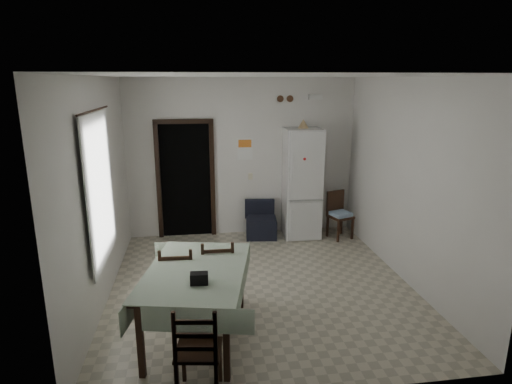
{
  "coord_description": "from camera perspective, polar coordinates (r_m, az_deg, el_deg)",
  "views": [
    {
      "loc": [
        -0.89,
        -5.52,
        2.84
      ],
      "look_at": [
        0.0,
        0.5,
        1.25
      ],
      "focal_mm": 30.0,
      "sensor_mm": 36.0,
      "label": 1
    }
  ],
  "objects": [
    {
      "name": "dining_chair_far_left",
      "position": [
        5.37,
        -10.39,
        -11.67
      ],
      "size": [
        0.43,
        0.43,
        0.96
      ],
      "primitive_type": null,
      "rotation": [
        0.0,
        0.0,
        3.11
      ],
      "color": "black",
      "rests_on": "ground"
    },
    {
      "name": "curtain",
      "position": [
        5.59,
        -20.03,
        0.41
      ],
      "size": [
        0.02,
        1.45,
        1.85
      ],
      "primitive_type": "cube",
      "color": "white",
      "rests_on": "ground"
    },
    {
      "name": "ceiling",
      "position": [
        5.59,
        0.78,
        15.26
      ],
      "size": [
        4.2,
        4.5,
        0.02
      ],
      "primitive_type": null,
      "color": "white",
      "rests_on": "ground"
    },
    {
      "name": "corner_chair",
      "position": [
        8.02,
        11.19,
        -3.08
      ],
      "size": [
        0.48,
        0.48,
        0.87
      ],
      "primitive_type": null,
      "rotation": [
        0.0,
        0.0,
        0.33
      ],
      "color": "black",
      "rests_on": "ground"
    },
    {
      "name": "dining_chair_near_head",
      "position": [
        4.17,
        -7.67,
        -20.01
      ],
      "size": [
        0.47,
        0.47,
        0.95
      ],
      "primitive_type": null,
      "rotation": [
        0.0,
        0.0,
        2.99
      ],
      "color": "black",
      "rests_on": "ground"
    },
    {
      "name": "curtain_rod",
      "position": [
        5.45,
        -20.81,
        10.14
      ],
      "size": [
        0.02,
        1.6,
        0.02
      ],
      "primitive_type": "cylinder",
      "rotation": [
        1.57,
        0.0,
        0.0
      ],
      "color": "black",
      "rests_on": "ground"
    },
    {
      "name": "dining_table",
      "position": [
        4.98,
        -7.84,
        -14.57
      ],
      "size": [
        1.37,
        1.79,
        0.84
      ],
      "primitive_type": null,
      "rotation": [
        0.0,
        0.0,
        -0.21
      ],
      "color": "#95A88F",
      "rests_on": "ground"
    },
    {
      "name": "wall_left",
      "position": [
        5.82,
        -20.15,
        -0.09
      ],
      "size": [
        0.02,
        4.5,
        2.9
      ],
      "primitive_type": null,
      "color": "silver",
      "rests_on": "ground"
    },
    {
      "name": "black_bag",
      "position": [
        4.45,
        -7.59,
        -11.35
      ],
      "size": [
        0.19,
        0.12,
        0.12
      ],
      "primitive_type": "cube",
      "rotation": [
        0.0,
        0.0,
        -0.05
      ],
      "color": "black",
      "rests_on": "dining_table"
    },
    {
      "name": "dining_chair_far_right",
      "position": [
        5.48,
        -5.14,
        -10.87
      ],
      "size": [
        0.42,
        0.42,
        0.97
      ],
      "primitive_type": null,
      "rotation": [
        0.0,
        0.0,
        3.13
      ],
      "color": "black",
      "rests_on": "ground"
    },
    {
      "name": "calendar_image",
      "position": [
        7.89,
        -1.49,
        6.48
      ],
      "size": [
        0.24,
        0.01,
        0.14
      ],
      "primitive_type": "cube",
      "color": "orange",
      "rests_on": "ground"
    },
    {
      "name": "doorway",
      "position": [
        8.17,
        -9.33,
        1.87
      ],
      "size": [
        1.06,
        0.52,
        2.22
      ],
      "color": "black",
      "rests_on": "ground"
    },
    {
      "name": "window_recess",
      "position": [
        5.62,
        -21.13,
        0.36
      ],
      "size": [
        0.1,
        1.2,
        1.6
      ],
      "primitive_type": "cube",
      "color": "silver",
      "rests_on": "ground"
    },
    {
      "name": "emergency_light",
      "position": [
        8.05,
        7.94,
        12.45
      ],
      "size": [
        0.25,
        0.07,
        0.09
      ],
      "primitive_type": "cube",
      "color": "white",
      "rests_on": "ground"
    },
    {
      "name": "ground",
      "position": [
        6.27,
        0.68,
        -12.29
      ],
      "size": [
        4.5,
        4.5,
        0.0
      ],
      "primitive_type": "plane",
      "color": "#ADA58E",
      "rests_on": "ground"
    },
    {
      "name": "wall_back",
      "position": [
        7.94,
        -1.85,
        4.56
      ],
      "size": [
        4.2,
        0.02,
        2.9
      ],
      "primitive_type": null,
      "color": "silver",
      "rests_on": "ground"
    },
    {
      "name": "vent_right",
      "position": [
        7.96,
        4.55,
        12.3
      ],
      "size": [
        0.12,
        0.03,
        0.12
      ],
      "primitive_type": "cylinder",
      "rotation": [
        1.57,
        0.0,
        0.0
      ],
      "color": "#513320",
      "rests_on": "ground"
    },
    {
      "name": "vent_left",
      "position": [
        7.92,
        3.25,
        12.31
      ],
      "size": [
        0.12,
        0.03,
        0.12
      ],
      "primitive_type": "cylinder",
      "rotation": [
        1.57,
        0.0,
        0.0
      ],
      "color": "#513320",
      "rests_on": "ground"
    },
    {
      "name": "fridge",
      "position": [
        7.92,
        6.12,
        1.17
      ],
      "size": [
        0.68,
        0.68,
        2.01
      ],
      "primitive_type": null,
      "rotation": [
        0.0,
        0.0,
        -0.04
      ],
      "color": "silver",
      "rests_on": "ground"
    },
    {
      "name": "calendar",
      "position": [
        7.91,
        -1.49,
        5.77
      ],
      "size": [
        0.28,
        0.02,
        0.4
      ],
      "primitive_type": "cube",
      "color": "white",
      "rests_on": "ground"
    },
    {
      "name": "tan_cone",
      "position": [
        7.77,
        6.33,
        9.04
      ],
      "size": [
        0.2,
        0.2,
        0.16
      ],
      "primitive_type": "cone",
      "rotation": [
        0.0,
        0.0,
        0.04
      ],
      "color": "tan",
      "rests_on": "fridge"
    },
    {
      "name": "wall_front",
      "position": [
        3.66,
        6.36,
        -7.77
      ],
      "size": [
        4.2,
        0.02,
        2.9
      ],
      "primitive_type": null,
      "color": "silver",
      "rests_on": "ground"
    },
    {
      "name": "navy_seat",
      "position": [
        7.95,
        0.7,
        -3.71
      ],
      "size": [
        0.61,
        0.6,
        0.67
      ],
      "primitive_type": null,
      "rotation": [
        0.0,
        0.0,
        -0.12
      ],
      "color": "black",
      "rests_on": "ground"
    },
    {
      "name": "light_switch",
      "position": [
        8.02,
        -0.76,
        2.11
      ],
      "size": [
        0.08,
        0.02,
        0.12
      ],
      "primitive_type": "cube",
      "color": "beige",
      "rests_on": "ground"
    },
    {
      "name": "wall_right",
      "position": [
        6.43,
        19.55,
        1.3
      ],
      "size": [
        0.02,
        4.5,
        2.9
      ],
      "primitive_type": null,
      "color": "silver",
      "rests_on": "ground"
    }
  ]
}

